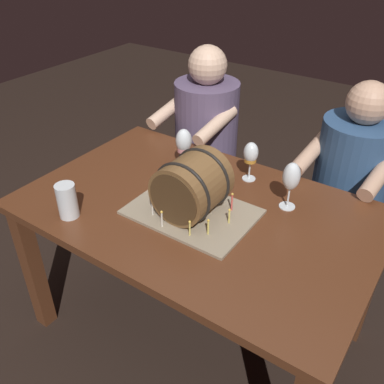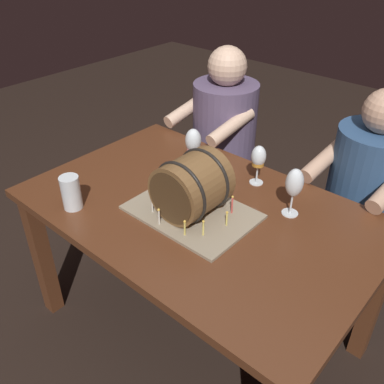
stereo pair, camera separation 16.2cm
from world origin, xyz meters
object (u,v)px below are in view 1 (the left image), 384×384
at_px(person_seated_left, 206,152).
at_px(beer_pint, 67,202).
at_px(dining_table, 198,227).
at_px(wine_glass_empty, 291,177).
at_px(wine_glass_rose, 184,143).
at_px(barrel_cake, 192,189).
at_px(person_seated_right, 345,200).
at_px(wine_glass_amber, 251,155).

bearing_deg(person_seated_left, beer_pint, -88.11).
distance_m(dining_table, wine_glass_empty, 0.43).
relative_size(wine_glass_rose, person_seated_left, 0.17).
distance_m(barrel_cake, wine_glass_empty, 0.39).
bearing_deg(person_seated_right, barrel_cake, -118.62).
xyz_separation_m(dining_table, person_seated_right, (0.41, 0.70, -0.10)).
xyz_separation_m(wine_glass_rose, wine_glass_empty, (0.52, -0.01, 0.01)).
bearing_deg(dining_table, person_seated_left, 120.60).
distance_m(barrel_cake, person_seated_right, 0.91).
xyz_separation_m(wine_glass_amber, beer_pint, (-0.45, -0.64, -0.06)).
distance_m(person_seated_left, person_seated_right, 0.83).
height_order(dining_table, beer_pint, beer_pint).
bearing_deg(beer_pint, wine_glass_rose, 74.37).
xyz_separation_m(barrel_cake, beer_pint, (-0.39, -0.29, -0.05)).
relative_size(wine_glass_amber, wine_glass_rose, 0.91).
distance_m(wine_glass_amber, person_seated_left, 0.69).
bearing_deg(barrel_cake, wine_glass_amber, 80.16).
height_order(barrel_cake, person_seated_right, person_seated_right).
distance_m(wine_glass_rose, person_seated_left, 0.61).
bearing_deg(person_seated_right, beer_pint, -127.52).
bearing_deg(wine_glass_empty, wine_glass_rose, 178.38).
bearing_deg(wine_glass_empty, wine_glass_amber, 155.86).
bearing_deg(person_seated_left, dining_table, -59.40).
bearing_deg(dining_table, wine_glass_amber, 77.73).
bearing_deg(person_seated_right, dining_table, -120.57).
relative_size(barrel_cake, wine_glass_empty, 2.38).
relative_size(wine_glass_amber, person_seated_left, 0.15).
xyz_separation_m(wine_glass_amber, wine_glass_rose, (-0.29, -0.09, 0.01)).
relative_size(dining_table, person_seated_left, 1.22).
distance_m(wine_glass_amber, wine_glass_empty, 0.25).
relative_size(barrel_cake, person_seated_right, 0.42).
bearing_deg(dining_table, wine_glass_empty, 34.74).
bearing_deg(person_seated_left, person_seated_right, -0.01).
bearing_deg(wine_glass_empty, dining_table, -145.26).
relative_size(wine_glass_empty, beer_pint, 1.44).
height_order(dining_table, wine_glass_amber, wine_glass_amber).
relative_size(wine_glass_rose, person_seated_right, 0.17).
bearing_deg(person_seated_left, wine_glass_amber, -39.16).
distance_m(barrel_cake, wine_glass_rose, 0.35).
bearing_deg(wine_glass_amber, wine_glass_rose, -163.23).
relative_size(wine_glass_rose, beer_pint, 1.41).
height_order(barrel_cake, wine_glass_empty, barrel_cake).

